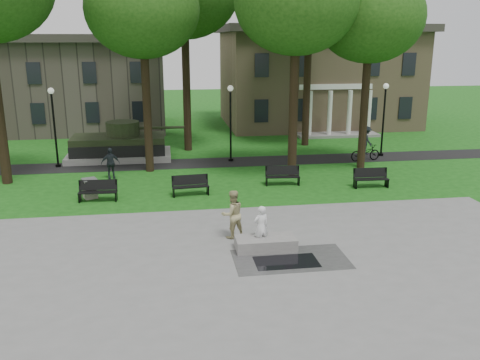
{
  "coord_description": "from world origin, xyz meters",
  "views": [
    {
      "loc": [
        -3.53,
        -18.69,
        7.44
      ],
      "look_at": [
        -0.33,
        2.79,
        1.4
      ],
      "focal_mm": 38.0,
      "sensor_mm": 36.0,
      "label": 1
    }
  ],
  "objects_px": {
    "skateboarder": "(261,227)",
    "trash_bin": "(90,188)",
    "park_bench_0": "(98,190)",
    "cyclist": "(366,147)",
    "concrete_block": "(266,243)",
    "friend_watching": "(232,214)"
  },
  "relations": [
    {
      "from": "park_bench_0",
      "to": "cyclist",
      "type": "bearing_deg",
      "value": 23.92
    },
    {
      "from": "skateboarder",
      "to": "cyclist",
      "type": "bearing_deg",
      "value": -143.07
    },
    {
      "from": "friend_watching",
      "to": "trash_bin",
      "type": "bearing_deg",
      "value": -62.97
    },
    {
      "from": "concrete_block",
      "to": "trash_bin",
      "type": "distance_m",
      "value": 10.34
    },
    {
      "from": "skateboarder",
      "to": "trash_bin",
      "type": "xyz_separation_m",
      "value": [
        -7.04,
        7.26,
        -0.34
      ]
    },
    {
      "from": "skateboarder",
      "to": "trash_bin",
      "type": "relative_size",
      "value": 1.68
    },
    {
      "from": "concrete_block",
      "to": "trash_bin",
      "type": "bearing_deg",
      "value": 134.04
    },
    {
      "from": "skateboarder",
      "to": "park_bench_0",
      "type": "relative_size",
      "value": 0.89
    },
    {
      "from": "skateboarder",
      "to": "cyclist",
      "type": "xyz_separation_m",
      "value": [
        9.13,
        12.75,
        0.08
      ]
    },
    {
      "from": "park_bench_0",
      "to": "skateboarder",
      "type": "bearing_deg",
      "value": -42.57
    },
    {
      "from": "park_bench_0",
      "to": "trash_bin",
      "type": "height_order",
      "value": "park_bench_0"
    },
    {
      "from": "skateboarder",
      "to": "cyclist",
      "type": "relative_size",
      "value": 0.73
    },
    {
      "from": "concrete_block",
      "to": "friend_watching",
      "type": "relative_size",
      "value": 1.16
    },
    {
      "from": "concrete_block",
      "to": "trash_bin",
      "type": "relative_size",
      "value": 2.29
    },
    {
      "from": "cyclist",
      "to": "trash_bin",
      "type": "xyz_separation_m",
      "value": [
        -16.17,
        -5.48,
        -0.42
      ]
    },
    {
      "from": "concrete_block",
      "to": "cyclist",
      "type": "relative_size",
      "value": 1.0
    },
    {
      "from": "trash_bin",
      "to": "park_bench_0",
      "type": "bearing_deg",
      "value": -50.73
    },
    {
      "from": "skateboarder",
      "to": "trash_bin",
      "type": "distance_m",
      "value": 10.12
    },
    {
      "from": "friend_watching",
      "to": "park_bench_0",
      "type": "relative_size",
      "value": 1.04
    },
    {
      "from": "concrete_block",
      "to": "cyclist",
      "type": "distance_m",
      "value": 15.75
    },
    {
      "from": "concrete_block",
      "to": "skateboarder",
      "type": "distance_m",
      "value": 0.62
    },
    {
      "from": "concrete_block",
      "to": "friend_watching",
      "type": "distance_m",
      "value": 1.83
    }
  ]
}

